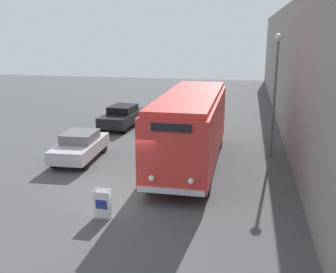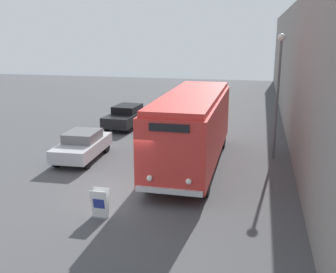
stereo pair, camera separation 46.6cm
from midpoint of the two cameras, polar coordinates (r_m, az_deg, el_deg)
The scene contains 7 objects.
ground_plane at distance 15.90m, azimuth -4.68°, elevation -8.11°, with size 80.00×80.00×0.00m, color #4C4C4F.
building_wall_right at distance 24.12m, azimuth 18.38°, elevation 8.81°, with size 0.30×60.00×7.93m.
vintage_bus at distance 18.45m, azimuth 4.23°, elevation 1.59°, with size 2.62×9.77×3.48m.
sign_board at distance 13.85m, azimuth -8.88°, elevation -9.61°, with size 0.59×0.38×1.02m.
streetlamp at distance 20.06m, azimuth 16.42°, elevation 8.03°, with size 0.36×0.36×6.15m.
parked_car_near at distance 20.08m, azimuth -11.67°, elevation -1.23°, with size 1.95×4.15×1.42m.
parked_car_mid at distance 26.62m, azimuth -5.46°, elevation 3.00°, with size 2.11×4.57×1.47m.
Camera 2 is at (4.78, -13.87, 6.18)m, focal length 42.00 mm.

